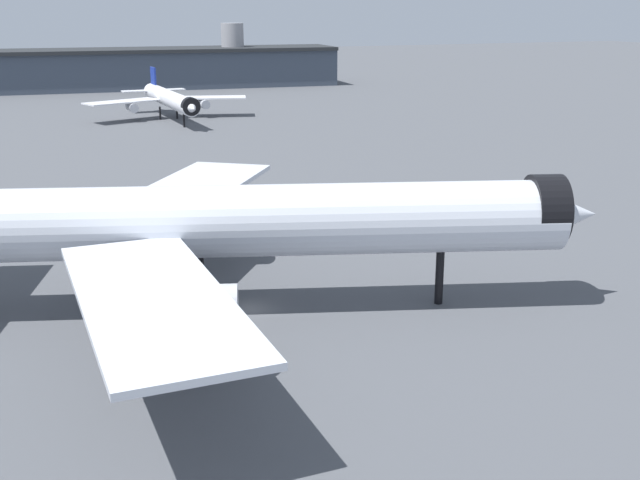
% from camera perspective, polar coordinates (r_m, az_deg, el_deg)
% --- Properties ---
extents(ground, '(900.00, 900.00, 0.00)m').
position_cam_1_polar(ground, '(74.98, -5.20, -5.03)').
color(ground, '#4C4F54').
extents(airliner_near_gate, '(68.44, 60.94, 19.24)m').
position_cam_1_polar(airliner_near_gate, '(72.59, -6.96, 1.24)').
color(airliner_near_gate, silver).
rests_on(airliner_near_gate, ground).
extents(airliner_far_taxiway, '(41.91, 45.80, 11.89)m').
position_cam_1_polar(airliner_far_taxiway, '(202.32, -10.85, 9.99)').
color(airliner_far_taxiway, white).
rests_on(airliner_far_taxiway, ground).
extents(terminal_building, '(168.26, 39.13, 21.66)m').
position_cam_1_polar(terminal_building, '(283.19, -15.79, 11.83)').
color(terminal_building, '#3D4756').
rests_on(terminal_building, ground).
extents(traffic_cone_wingtip, '(0.64, 0.64, 0.80)m').
position_cam_1_polar(traffic_cone_wingtip, '(109.75, -14.97, 1.71)').
color(traffic_cone_wingtip, '#F2600C').
rests_on(traffic_cone_wingtip, ground).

